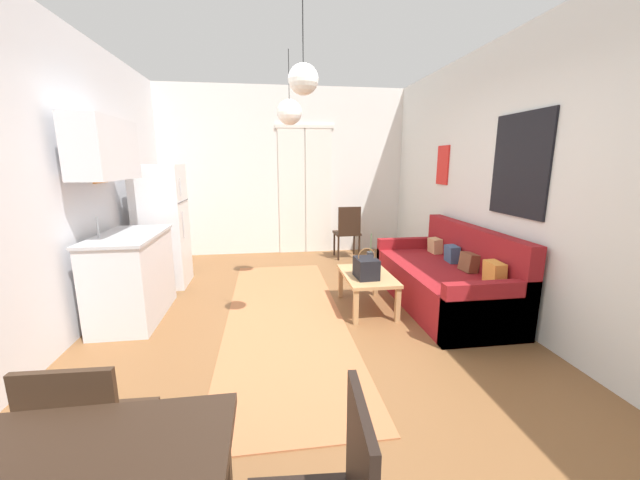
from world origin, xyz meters
TOP-DOWN VIEW (x-y plane):
  - ground_plane at (0.00, 0.00)m, footprint 4.82×7.25m
  - wall_back at (0.01, 3.37)m, footprint 4.42×0.13m
  - wall_right at (2.16, 0.00)m, footprint 0.12×6.85m
  - wall_left at (-2.16, 0.00)m, footprint 0.12×6.85m
  - area_rug at (-0.17, 0.48)m, footprint 1.20×3.73m
  - couch at (1.71, 0.57)m, footprint 0.89×2.01m
  - coffee_table at (0.76, 0.58)m, footprint 0.52×0.86m
  - bamboo_vase at (0.87, 0.85)m, footprint 0.10×0.10m
  - handbag at (0.71, 0.45)m, footprint 0.23×0.30m
  - dining_chair_near at (-1.10, -1.69)m, footprint 0.43×0.41m
  - refrigerator at (-1.69, 1.75)m, footprint 0.60×0.60m
  - kitchen_counter at (-1.77, 0.68)m, footprint 0.59×1.12m
  - accent_chair at (1.01, 2.73)m, footprint 0.43×0.41m
  - pendant_lamp_near at (-0.01, -0.19)m, footprint 0.24×0.24m
  - pendant_lamp_far at (-0.03, 1.34)m, footprint 0.30×0.30m

SIDE VIEW (x-z plane):
  - ground_plane at x=0.00m, z-range -0.10..0.00m
  - area_rug at x=-0.17m, z-range 0.00..0.01m
  - couch at x=1.71m, z-range -0.16..0.74m
  - coffee_table at x=0.76m, z-range 0.15..0.55m
  - dining_chair_near at x=-1.10m, z-range 0.06..0.91m
  - bamboo_vase at x=0.87m, z-range 0.29..0.70m
  - accent_chair at x=1.01m, z-range 0.05..0.95m
  - handbag at x=0.71m, z-range 0.35..0.68m
  - kitchen_counter at x=-1.77m, z-range -0.24..1.79m
  - refrigerator at x=-1.69m, z-range 0.00..1.60m
  - wall_back at x=0.01m, z-range -0.01..2.87m
  - wall_left at x=-2.16m, z-range 0.00..2.89m
  - wall_right at x=2.16m, z-range 0.00..2.89m
  - pendant_lamp_far at x=-0.03m, z-range 1.78..2.62m
  - pendant_lamp_near at x=-0.01m, z-range 1.86..2.62m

